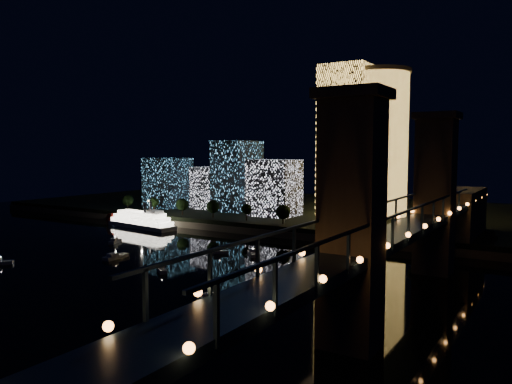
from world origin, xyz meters
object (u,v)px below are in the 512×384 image
Objects in this scene: tower_cylindrical at (376,143)px; truss_bridge at (388,245)px; riverboat at (139,220)px; tower_rectangular at (347,141)px.

tower_cylindrical reaches higher than truss_bridge.
tower_rectangular is at bearing 37.05° from riverboat.
tower_cylindrical is 0.97× the size of tower_rectangular.
truss_bridge is (62.60, -129.28, -27.04)m from tower_rectangular.
riverboat is at bearing -143.41° from tower_cylindrical.
truss_bridge is at bearing -23.89° from riverboat.
riverboat is (-147.38, 65.29, -12.73)m from truss_bridge.
truss_bridge is at bearing -70.03° from tower_cylindrical.
tower_cylindrical is 0.28× the size of truss_bridge.
tower_cylindrical is 15.14m from tower_rectangular.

